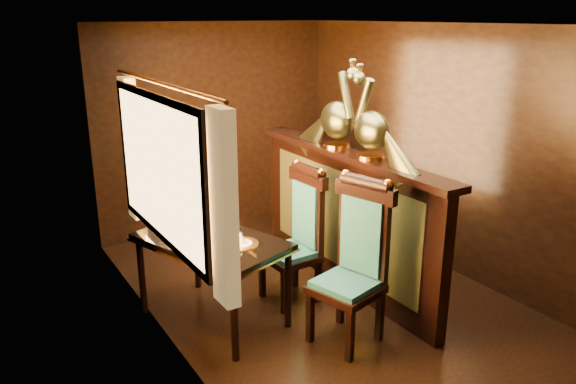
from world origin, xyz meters
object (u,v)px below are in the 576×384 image
chair_right (301,230)px  peacock_right (338,104)px  chair_left (357,256)px  peacock_left (373,113)px  dining_table (211,247)px

chair_right → peacock_right: peacock_right is taller
chair_left → peacock_left: size_ratio=1.71×
chair_left → peacock_right: bearing=47.9°
chair_right → peacock_left: 1.25m
chair_right → peacock_left: size_ratio=1.60×
dining_table → chair_right: size_ratio=1.14×
peacock_right → peacock_left: bearing=-90.0°
peacock_left → peacock_right: peacock_right is taller
dining_table → peacock_left: peacock_left is taller
dining_table → peacock_left: (1.38, -0.39, 1.07)m
dining_table → peacock_right: (1.38, 0.11, 1.09)m
dining_table → chair_right: bearing=-21.3°
chair_left → chair_right: chair_left is taller
dining_table → chair_left: size_ratio=1.07×
peacock_left → peacock_right: (0.00, 0.50, 0.02)m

